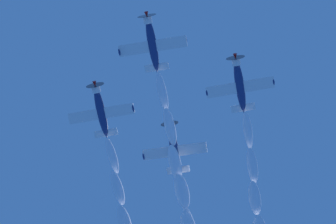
% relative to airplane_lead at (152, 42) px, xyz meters
% --- Properties ---
extents(airplane_lead, '(8.96, 7.99, 3.03)m').
position_rel_airplane_lead_xyz_m(airplane_lead, '(0.00, 0.00, 0.00)').
color(airplane_lead, navy).
extents(airplane_left_wingman, '(8.97, 7.99, 2.98)m').
position_rel_airplane_lead_xyz_m(airplane_left_wingman, '(8.60, 8.84, -1.74)').
color(airplane_left_wingman, navy).
extents(airplane_right_wingman, '(8.96, 7.99, 2.84)m').
position_rel_airplane_lead_xyz_m(airplane_right_wingman, '(-9.75, 5.82, -1.25)').
color(airplane_right_wingman, navy).
extents(airplane_slot_tail, '(8.96, 7.99, 3.21)m').
position_rel_airplane_lead_xyz_m(airplane_slot_tail, '(-2.85, 14.83, -1.15)').
color(airplane_slot_tail, navy).
extents(smoke_trail_lead, '(7.71, 30.86, 6.78)m').
position_rel_airplane_lead_xyz_m(smoke_trail_lead, '(-4.27, 22.04, -3.84)').
color(smoke_trail_lead, white).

